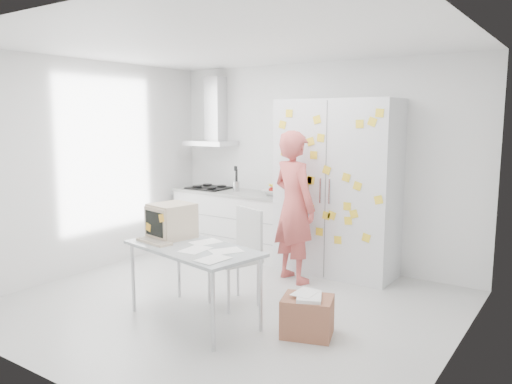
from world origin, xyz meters
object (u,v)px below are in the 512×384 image
Objects in this scene: desk at (179,232)px; cardboard_box at (307,316)px; chair at (240,250)px; person at (294,207)px.

desk is 1.51m from cardboard_box.
chair is at bearing 162.49° from cardboard_box.
person is at bearing 84.49° from desk.
person reaches higher than desk.
person reaches higher than chair.
chair is at bearing 67.85° from desk.
cardboard_box is at bearing 1.44° from chair.
cardboard_box is at bearing 20.80° from desk.
desk reaches higher than cardboard_box.
person reaches higher than cardboard_box.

